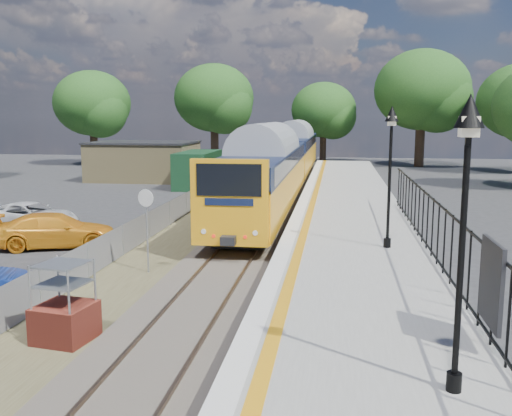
% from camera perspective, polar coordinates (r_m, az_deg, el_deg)
% --- Properties ---
extents(ground, '(120.00, 120.00, 0.00)m').
position_cam_1_polar(ground, '(14.22, -7.32, -12.23)').
color(ground, '#2D2D30').
rests_on(ground, ground).
extents(track_bed, '(5.90, 80.00, 0.29)m').
position_cam_1_polar(track_bed, '(23.35, -2.16, -3.40)').
color(track_bed, '#473F38').
rests_on(track_bed, ground).
extents(platform, '(5.00, 70.00, 0.90)m').
position_cam_1_polar(platform, '(21.28, 9.52, -3.77)').
color(platform, gray).
rests_on(platform, ground).
extents(platform_edge, '(0.90, 70.00, 0.01)m').
position_cam_1_polar(platform_edge, '(21.23, 3.98, -2.44)').
color(platform_edge, silver).
rests_on(platform_edge, platform).
extents(victorian_lamp_south, '(0.44, 0.44, 4.60)m').
position_cam_1_polar(victorian_lamp_south, '(8.99, 20.27, 3.03)').
color(victorian_lamp_south, black).
rests_on(victorian_lamp_south, platform).
extents(victorian_lamp_north, '(0.44, 0.44, 4.60)m').
position_cam_1_polar(victorian_lamp_north, '(18.84, 13.34, 6.28)').
color(victorian_lamp_north, black).
rests_on(victorian_lamp_north, platform).
extents(palisade_fence, '(0.12, 26.00, 2.00)m').
position_cam_1_polar(palisade_fence, '(15.63, 18.80, -3.65)').
color(palisade_fence, black).
rests_on(palisade_fence, platform).
extents(wire_fence, '(0.06, 52.00, 1.20)m').
position_cam_1_polar(wire_fence, '(26.35, -9.26, -0.93)').
color(wire_fence, '#999EA3').
rests_on(wire_fence, ground).
extents(outbuilding, '(10.80, 10.10, 3.12)m').
position_cam_1_polar(outbuilding, '(46.43, -10.18, 4.53)').
color(outbuilding, tan).
rests_on(outbuilding, ground).
extents(tree_line, '(56.80, 43.80, 11.88)m').
position_cam_1_polar(tree_line, '(54.81, 5.89, 10.64)').
color(tree_line, '#332319').
rests_on(tree_line, ground).
extents(train, '(2.82, 40.83, 3.51)m').
position_cam_1_polar(train, '(39.57, 2.86, 5.07)').
color(train, orange).
rests_on(train, ground).
extents(brick_plinth, '(1.36, 1.36, 1.91)m').
position_cam_1_polar(brick_plinth, '(13.92, -18.63, -9.12)').
color(brick_plinth, maroon).
rests_on(brick_plinth, ground).
extents(speed_sign, '(0.56, 0.18, 2.84)m').
position_cam_1_polar(speed_sign, '(18.87, -10.90, -0.86)').
color(speed_sign, '#999EA3').
rests_on(speed_sign, ground).
extents(car_yellow, '(5.06, 3.39, 1.36)m').
position_cam_1_polar(car_yellow, '(24.01, -19.38, -2.13)').
color(car_yellow, orange).
rests_on(car_yellow, ground).
extents(car_white, '(4.76, 2.86, 1.24)m').
position_cam_1_polar(car_white, '(28.27, -21.59, -0.74)').
color(car_white, silver).
rests_on(car_white, ground).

